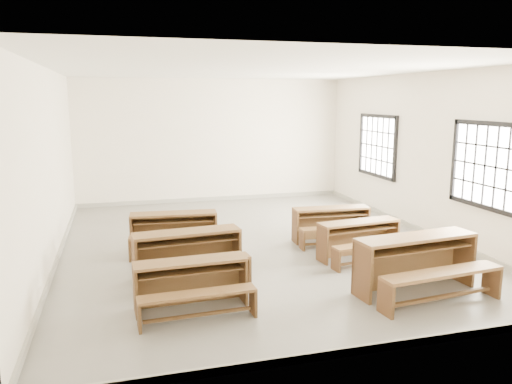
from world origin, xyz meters
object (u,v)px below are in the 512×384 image
object	(u,v)px
desk_set_1	(188,251)
desk_set_5	(332,222)
desk_set_0	(192,281)
desk_set_2	(174,229)
desk_set_3	(418,260)
desk_set_4	(360,237)

from	to	relation	value
desk_set_1	desk_set_5	size ratio (longest dim) A/B	1.12
desk_set_0	desk_set_1	distance (m)	1.16
desk_set_1	desk_set_0	bearing A→B (deg)	-100.82
desk_set_2	desk_set_1	bearing A→B (deg)	-82.62
desk_set_1	desk_set_2	world-z (taller)	desk_set_1
desk_set_2	desk_set_3	distance (m)	4.21
desk_set_1	desk_set_2	size ratio (longest dim) A/B	1.05
desk_set_0	desk_set_5	world-z (taller)	desk_set_5
desk_set_5	desk_set_0	bearing A→B (deg)	-138.22
desk_set_1	desk_set_5	bearing A→B (deg)	18.36
desk_set_0	desk_set_4	bearing A→B (deg)	20.74
desk_set_2	desk_set_3	bearing A→B (deg)	-37.71
desk_set_0	desk_set_5	xyz separation A→B (m)	(3.03, 2.40, 0.00)
desk_set_3	desk_set_5	xyz separation A→B (m)	(-0.11, 2.67, -0.09)
desk_set_1	desk_set_5	world-z (taller)	desk_set_1
desk_set_2	desk_set_3	world-z (taller)	desk_set_3
desk_set_0	desk_set_3	distance (m)	3.15
desk_set_1	desk_set_3	distance (m)	3.34
desk_set_3	desk_set_4	size ratio (longest dim) A/B	1.24
desk_set_2	desk_set_5	bearing A→B (deg)	1.34
desk_set_3	desk_set_5	bearing A→B (deg)	86.62
desk_set_0	desk_set_1	size ratio (longest dim) A/B	0.88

